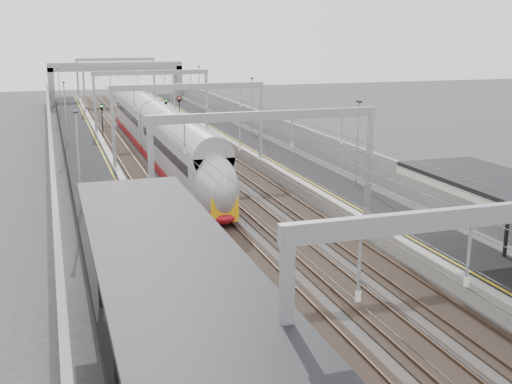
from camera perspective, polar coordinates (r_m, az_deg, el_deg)
platform_left at (r=56.86m, az=-14.39°, el=2.19°), size 4.00×120.00×1.00m
platform_right at (r=59.91m, az=1.06°, el=3.22°), size 4.00×120.00×1.00m
tracks at (r=57.95m, az=-6.45°, el=2.31°), size 11.40×140.00×0.20m
overhead_line at (r=63.51m, az=-7.82°, el=8.85°), size 13.00×140.00×6.60m
canopy_left at (r=15.49m, az=-4.69°, el=-11.35°), size 4.40×30.00×4.24m
overbridge at (r=111.40m, az=-12.33°, el=10.39°), size 22.00×2.20×6.90m
wall_left at (r=56.57m, az=-17.69°, el=3.05°), size 0.30×120.00×3.20m
wall_right at (r=60.82m, az=3.92°, el=4.40°), size 0.30×120.00×3.20m
train at (r=60.58m, az=-8.55°, el=4.74°), size 2.73×49.72×4.31m
signal_green at (r=78.69m, az=-13.54°, el=6.83°), size 0.32×0.32×3.48m
signal_red_near at (r=83.85m, az=-8.01°, el=7.50°), size 0.32×0.32×3.48m
signal_red_far at (r=86.53m, az=-6.83°, el=7.74°), size 0.32×0.32×3.48m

